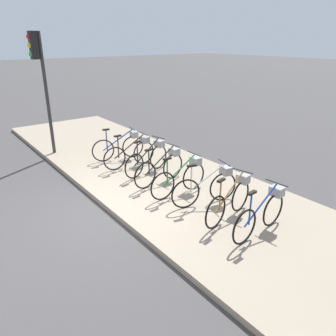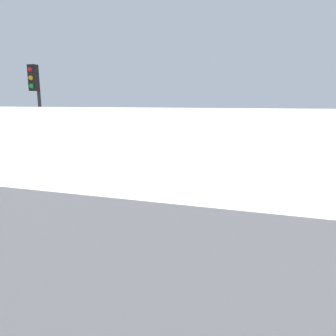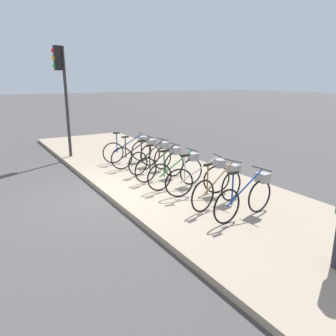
% 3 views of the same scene
% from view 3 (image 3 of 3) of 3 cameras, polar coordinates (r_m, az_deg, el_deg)
% --- Properties ---
extents(ground_plane, '(120.00, 120.00, 0.00)m').
position_cam_3_polar(ground_plane, '(7.73, -10.44, -5.40)').
color(ground_plane, '#423F3F').
extents(sidewalk, '(16.81, 3.79, 0.12)m').
position_cam_3_polar(sidewalk, '(8.51, 1.52, -2.76)').
color(sidewalk, gray).
rests_on(sidewalk, ground_plane).
extents(parked_bicycle_0, '(0.52, 1.55, 0.97)m').
position_cam_3_polar(parked_bicycle_0, '(10.49, -6.57, 3.37)').
color(parked_bicycle_0, black).
rests_on(parked_bicycle_0, sidewalk).
extents(parked_bicycle_1, '(0.46, 1.58, 0.97)m').
position_cam_3_polar(parked_bicycle_1, '(9.83, -5.05, 2.61)').
color(parked_bicycle_1, black).
rests_on(parked_bicycle_1, sidewalk).
extents(parked_bicycle_2, '(0.51, 1.56, 0.97)m').
position_cam_3_polar(parked_bicycle_2, '(9.31, -2.57, 1.95)').
color(parked_bicycle_2, black).
rests_on(parked_bicycle_2, sidewalk).
extents(parked_bicycle_3, '(0.46, 1.58, 0.97)m').
position_cam_3_polar(parked_bicycle_3, '(8.63, -0.83, 0.88)').
color(parked_bicycle_3, black).
rests_on(parked_bicycle_3, sidewalk).
extents(parked_bicycle_4, '(0.46, 1.58, 0.97)m').
position_cam_3_polar(parked_bicycle_4, '(7.97, 1.95, -0.34)').
color(parked_bicycle_4, black).
rests_on(parked_bicycle_4, sidewalk).
extents(parked_bicycle_5, '(0.55, 1.54, 0.97)m').
position_cam_3_polar(parked_bicycle_5, '(7.46, 5.97, -1.50)').
color(parked_bicycle_5, black).
rests_on(parked_bicycle_5, sidewalk).
extents(parked_bicycle_6, '(0.49, 1.56, 0.97)m').
position_cam_3_polar(parked_bicycle_6, '(6.91, 9.16, -2.99)').
color(parked_bicycle_6, black).
rests_on(parked_bicycle_6, sidewalk).
extents(parked_bicycle_7, '(0.46, 1.58, 0.97)m').
position_cam_3_polar(parked_bicycle_7, '(6.43, 13.68, -4.64)').
color(parked_bicycle_7, black).
rests_on(parked_bicycle_7, sidewalk).
extents(traffic_light, '(0.24, 0.40, 3.59)m').
position_cam_3_polar(traffic_light, '(11.48, -18.09, 14.55)').
color(traffic_light, '#2D2D2D').
rests_on(traffic_light, sidewalk).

